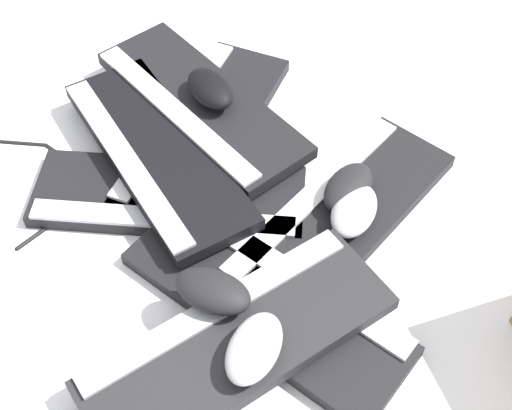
{
  "coord_description": "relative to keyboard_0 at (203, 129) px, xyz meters",
  "views": [
    {
      "loc": [
        -0.68,
        0.08,
        0.91
      ],
      "look_at": [
        0.02,
        -0.04,
        0.03
      ],
      "focal_mm": 50.0,
      "sensor_mm": 36.0,
      "label": 1
    }
  ],
  "objects": [
    {
      "name": "keyboard_3",
      "position": [
        -0.23,
        -0.19,
        0.0
      ],
      "size": [
        0.4,
        0.43,
        0.03
      ],
      "color": "black",
      "rests_on": "ground"
    },
    {
      "name": "keyboard_1",
      "position": [
        -0.15,
        0.08,
        0.0
      ],
      "size": [
        0.26,
        0.46,
        0.03
      ],
      "color": "black",
      "rests_on": "ground"
    },
    {
      "name": "keyboard_0",
      "position": [
        0.0,
        0.0,
        0.0
      ],
      "size": [
        0.45,
        0.36,
        0.03
      ],
      "color": "black",
      "rests_on": "ground"
    },
    {
      "name": "mouse_3",
      "position": [
        -0.2,
        -0.21,
        0.04
      ],
      "size": [
        0.13,
        0.12,
        0.04
      ],
      "primitive_type": "ellipsoid",
      "rotation": [
        0.0,
        0.0,
        5.54
      ],
      "color": "black",
      "rests_on": "keyboard_3"
    },
    {
      "name": "ground_plane",
      "position": [
        -0.22,
        -0.02,
        -0.01
      ],
      "size": [
        3.2,
        3.2,
        0.0
      ],
      "primitive_type": "plane",
      "color": "white"
    },
    {
      "name": "keyboard_5",
      "position": [
        -0.07,
        0.09,
        0.03
      ],
      "size": [
        0.46,
        0.3,
        0.03
      ],
      "color": "black",
      "rests_on": "keyboard_1"
    },
    {
      "name": "mouse_1",
      "position": [
        -0.38,
        0.03,
        0.07
      ],
      "size": [
        0.12,
        0.13,
        0.04
      ],
      "primitive_type": "ellipsoid",
      "rotation": [
        0.0,
        0.0,
        0.98
      ],
      "color": "black",
      "rests_on": "keyboard_4"
    },
    {
      "name": "mouse_4",
      "position": [
        -0.47,
        -0.01,
        0.07
      ],
      "size": [
        0.13,
        0.12,
        0.04
      ],
      "primitive_type": "ellipsoid",
      "rotation": [
        0.0,
        0.0,
        2.55
      ],
      "color": "#B7B7BC",
      "rests_on": "keyboard_4"
    },
    {
      "name": "keyboard_4",
      "position": [
        -0.44,
        0.01,
        0.03
      ],
      "size": [
        0.32,
        0.46,
        0.03
      ],
      "color": "#232326",
      "rests_on": "keyboard_2"
    },
    {
      "name": "keyboard_6",
      "position": [
        0.03,
        -0.0,
        0.03
      ],
      "size": [
        0.46,
        0.35,
        0.03
      ],
      "color": "black",
      "rests_on": "keyboard_0"
    },
    {
      "name": "keyboard_2",
      "position": [
        -0.37,
        -0.05,
        0.0
      ],
      "size": [
        0.43,
        0.41,
        0.03
      ],
      "color": "black",
      "rests_on": "ground"
    },
    {
      "name": "mouse_0",
      "position": [
        -0.25,
        -0.2,
        0.04
      ],
      "size": [
        0.13,
        0.12,
        0.04
      ],
      "primitive_type": "ellipsoid",
      "rotation": [
        0.0,
        0.0,
        5.7
      ],
      "color": "#B7B7BC",
      "rests_on": "keyboard_3"
    },
    {
      "name": "mouse_2",
      "position": [
        0.03,
        -0.02,
        0.07
      ],
      "size": [
        0.13,
        0.1,
        0.04
      ],
      "primitive_type": "ellipsoid",
      "rotation": [
        0.0,
        0.0,
        3.52
      ],
      "color": "black",
      "rests_on": "keyboard_6"
    }
  ]
}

